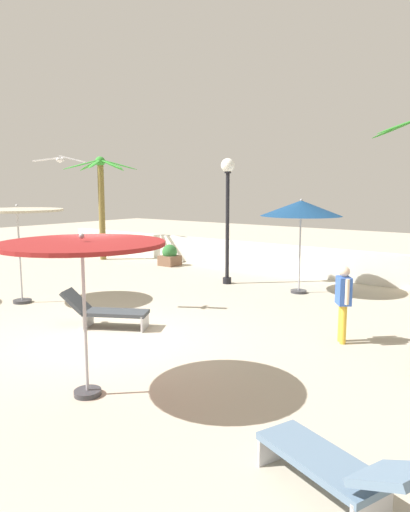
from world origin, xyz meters
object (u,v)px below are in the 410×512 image
patio_umbrella_0 (82,251)px  lounge_chair_2 (337,465)px  patio_umbrella_1 (301,209)px  patio_umbrella_3 (17,216)px  seagull_0 (60,160)px  lamp_post_0 (228,199)px  palm_tree_0 (101,191)px  lounge_chair_0 (105,311)px  planter (170,256)px  guest_0 (343,297)px

patio_umbrella_0 → lounge_chair_2: bearing=-0.9°
patio_umbrella_1 → patio_umbrella_3: (-5.40, -5.67, -0.13)m
patio_umbrella_0 → lounge_chair_2: patio_umbrella_0 is taller
patio_umbrella_1 → lounge_chair_2: patio_umbrella_1 is taller
patio_umbrella_1 → seagull_0: bearing=-123.5°
patio_umbrella_0 → patio_umbrella_3: 6.54m
seagull_0 → lamp_post_0: bearing=77.5°
patio_umbrella_3 → palm_tree_0: 7.80m
lamp_post_0 → lounge_chair_2: size_ratio=2.08×
patio_umbrella_1 → lounge_chair_2: 9.68m
palm_tree_0 → lounge_chair_0: bearing=-39.9°
lamp_post_0 → planter: bearing=158.3°
lounge_chair_0 → lounge_chair_2: size_ratio=0.99×
patio_umbrella_0 → guest_0: size_ratio=1.57×
guest_0 → planter: bearing=151.4°
lounge_chair_0 → seagull_0: bearing=170.9°
seagull_0 → planter: size_ratio=1.41×
patio_umbrella_1 → palm_tree_0: palm_tree_0 is taller
patio_umbrella_3 → lamp_post_0: (2.94, 5.49, 0.40)m
lamp_post_0 → guest_0: size_ratio=2.57×
seagull_0 → lounge_chair_0: bearing=-9.1°
seagull_0 → planter: seagull_0 is taller
patio_umbrella_0 → lounge_chair_0: 3.89m
lounge_chair_0 → seagull_0: seagull_0 is taller
patio_umbrella_1 → lounge_chair_2: size_ratio=1.44×
palm_tree_0 → lamp_post_0: bearing=-7.6°
palm_tree_0 → planter: size_ratio=5.18×
patio_umbrella_0 → lounge_chair_0: (-2.44, 2.44, -1.80)m
planter → lounge_chair_0: bearing=-57.8°
seagull_0 → planter: (-2.69, 6.88, -3.37)m
lounge_chair_2 → lamp_post_0: bearing=130.6°
patio_umbrella_3 → seagull_0: 2.25m
lounge_chair_2 → planter: 14.53m
patio_umbrella_1 → guest_0: patio_umbrella_1 is taller
patio_umbrella_1 → guest_0: size_ratio=1.78×
patio_umbrella_0 → seagull_0: 5.30m
patio_umbrella_1 → patio_umbrella_3: patio_umbrella_1 is taller
patio_umbrella_1 → patio_umbrella_3: 7.83m
palm_tree_0 → seagull_0: bearing=-46.0°
lounge_chair_2 → seagull_0: size_ratio=1.61×
guest_0 → planter: 10.34m
lamp_post_0 → guest_0: (5.18, -3.40, -1.81)m
patio_umbrella_3 → palm_tree_0: size_ratio=0.60×
palm_tree_0 → guest_0: (12.45, -4.37, -2.04)m
palm_tree_0 → planter: 4.31m
patio_umbrella_3 → planter: 7.36m
palm_tree_0 → guest_0: size_ratio=2.83×
patio_umbrella_0 → lounge_chair_2: 4.28m
lamp_post_0 → lounge_chair_2: 10.96m
patio_umbrella_0 → lamp_post_0: size_ratio=0.61×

